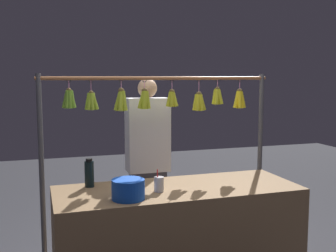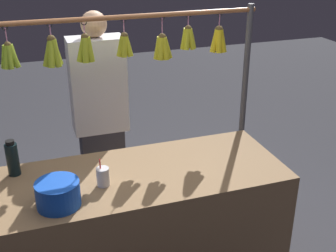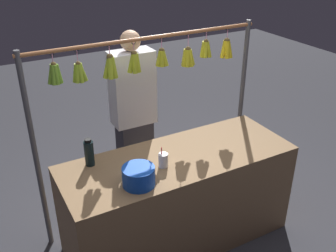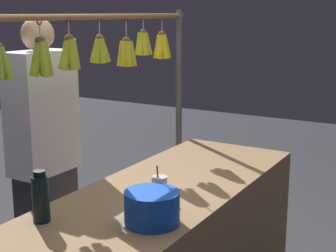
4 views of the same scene
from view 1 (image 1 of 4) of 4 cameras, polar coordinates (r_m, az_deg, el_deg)
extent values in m
cube|color=olive|center=(3.44, 1.37, -15.45)|extent=(1.93, 0.72, 0.86)
cylinder|color=#4C4C51|center=(4.16, 12.58, -5.17)|extent=(0.04, 0.04, 1.76)
cylinder|color=#4C4C51|center=(3.61, -17.06, -7.16)|extent=(0.04, 0.04, 1.76)
cylinder|color=#9E6038|center=(3.66, -1.16, 6.64)|extent=(2.11, 0.03, 0.03)
torus|color=black|center=(3.96, 9.92, 6.29)|extent=(0.04, 0.01, 0.04)
cylinder|color=pink|center=(3.96, 9.91, 5.51)|extent=(0.01, 0.01, 0.10)
sphere|color=brown|center=(3.96, 9.89, 4.76)|extent=(0.05, 0.05, 0.05)
cylinder|color=yellow|center=(3.95, 9.54, 3.61)|extent=(0.07, 0.04, 0.16)
cylinder|color=yellow|center=(3.94, 9.95, 3.60)|extent=(0.05, 0.07, 0.17)
cylinder|color=yellow|center=(3.96, 10.22, 3.60)|extent=(0.07, 0.07, 0.17)
cylinder|color=yellow|center=(3.99, 10.00, 3.63)|extent=(0.07, 0.06, 0.17)
cylinder|color=yellow|center=(3.98, 9.59, 3.64)|extent=(0.05, 0.07, 0.17)
torus|color=black|center=(3.86, 6.87, 6.33)|extent=(0.04, 0.01, 0.04)
cylinder|color=pink|center=(3.86, 6.86, 5.69)|extent=(0.01, 0.01, 0.08)
sphere|color=brown|center=(3.86, 6.85, 5.08)|extent=(0.05, 0.05, 0.05)
cylinder|color=gold|center=(3.85, 6.49, 4.04)|extent=(0.06, 0.04, 0.14)
cylinder|color=gold|center=(3.84, 6.78, 4.03)|extent=(0.05, 0.06, 0.15)
cylinder|color=gold|center=(3.85, 7.18, 4.03)|extent=(0.05, 0.06, 0.15)
cylinder|color=gold|center=(3.87, 7.20, 4.04)|extent=(0.07, 0.04, 0.14)
cylinder|color=gold|center=(3.89, 6.85, 4.06)|extent=(0.05, 0.07, 0.15)
cylinder|color=gold|center=(3.88, 6.52, 4.06)|extent=(0.05, 0.05, 0.15)
torus|color=black|center=(3.78, 4.31, 6.36)|extent=(0.04, 0.01, 0.04)
cylinder|color=pink|center=(3.79, 4.30, 5.36)|extent=(0.01, 0.01, 0.13)
sphere|color=brown|center=(3.79, 4.29, 4.40)|extent=(0.05, 0.05, 0.05)
cylinder|color=gold|center=(3.78, 3.87, 3.27)|extent=(0.07, 0.04, 0.15)
cylinder|color=gold|center=(3.76, 4.17, 3.25)|extent=(0.06, 0.06, 0.16)
cylinder|color=gold|center=(3.77, 4.61, 3.26)|extent=(0.05, 0.06, 0.16)
cylinder|color=gold|center=(3.80, 4.72, 3.28)|extent=(0.08, 0.05, 0.16)
cylinder|color=gold|center=(3.82, 4.30, 3.30)|extent=(0.05, 0.06, 0.16)
cylinder|color=gold|center=(3.81, 3.91, 3.30)|extent=(0.05, 0.06, 0.16)
torus|color=black|center=(3.69, 0.55, 6.36)|extent=(0.04, 0.01, 0.04)
cylinder|color=pink|center=(3.70, 0.55, 5.55)|extent=(0.01, 0.01, 0.10)
sphere|color=brown|center=(3.70, 0.55, 4.78)|extent=(0.05, 0.05, 0.05)
cylinder|color=gold|center=(3.69, 0.21, 3.73)|extent=(0.07, 0.04, 0.14)
cylinder|color=gold|center=(3.68, 0.52, 3.72)|extent=(0.05, 0.05, 0.14)
cylinder|color=gold|center=(3.69, 0.89, 3.73)|extent=(0.07, 0.06, 0.14)
cylinder|color=gold|center=(3.72, 0.78, 3.75)|extent=(0.06, 0.06, 0.14)
cylinder|color=gold|center=(3.72, 0.30, 3.75)|extent=(0.06, 0.07, 0.14)
torus|color=black|center=(3.62, -3.28, 6.35)|extent=(0.04, 0.01, 0.04)
cylinder|color=pink|center=(3.62, -3.27, 5.59)|extent=(0.01, 0.01, 0.09)
sphere|color=brown|center=(3.62, -3.27, 4.87)|extent=(0.05, 0.05, 0.05)
cylinder|color=#A6B526|center=(3.62, -3.64, 3.62)|extent=(0.08, 0.04, 0.16)
cylinder|color=#A6B526|center=(3.60, -3.29, 3.61)|extent=(0.05, 0.06, 0.16)
cylinder|color=#A6B526|center=(3.62, -2.89, 3.63)|extent=(0.06, 0.05, 0.16)
cylinder|color=#A6B526|center=(3.65, -3.00, 3.65)|extent=(0.06, 0.05, 0.16)
cylinder|color=#A6B526|center=(3.65, -3.51, 3.65)|extent=(0.06, 0.08, 0.17)
torus|color=black|center=(3.58, -6.52, 6.31)|extent=(0.04, 0.01, 0.04)
cylinder|color=pink|center=(3.58, -6.51, 5.57)|extent=(0.01, 0.01, 0.09)
sphere|color=brown|center=(3.58, -6.50, 4.86)|extent=(0.05, 0.05, 0.05)
cylinder|color=#9DB227|center=(3.58, -6.88, 3.48)|extent=(0.09, 0.04, 0.18)
cylinder|color=#9DB227|center=(3.56, -6.57, 3.46)|extent=(0.06, 0.08, 0.18)
cylinder|color=#9DB227|center=(3.57, -6.13, 3.48)|extent=(0.06, 0.06, 0.18)
cylinder|color=#9DB227|center=(3.60, -6.18, 3.50)|extent=(0.08, 0.06, 0.18)
cylinder|color=#9DB227|center=(3.61, -6.66, 3.50)|extent=(0.05, 0.08, 0.18)
torus|color=black|center=(3.53, -10.64, 6.23)|extent=(0.04, 0.02, 0.04)
cylinder|color=pink|center=(3.54, -10.62, 5.35)|extent=(0.01, 0.01, 0.10)
sphere|color=brown|center=(3.54, -10.60, 4.51)|extent=(0.04, 0.04, 0.04)
cylinder|color=#8DAD28|center=(3.54, -11.03, 3.35)|extent=(0.06, 0.03, 0.15)
cylinder|color=#8DAD28|center=(3.52, -10.83, 3.34)|extent=(0.06, 0.06, 0.15)
cylinder|color=#8DAD28|center=(3.51, -10.47, 3.34)|extent=(0.04, 0.06, 0.15)
cylinder|color=#8DAD28|center=(3.53, -10.13, 3.37)|extent=(0.07, 0.05, 0.15)
cylinder|color=#8DAD28|center=(3.56, -10.19, 3.39)|extent=(0.05, 0.04, 0.15)
cylinder|color=#8DAD28|center=(3.57, -10.47, 3.39)|extent=(0.04, 0.05, 0.15)
cylinder|color=#8DAD28|center=(3.56, -10.88, 3.38)|extent=(0.05, 0.06, 0.15)
torus|color=black|center=(3.52, -13.61, 6.15)|extent=(0.04, 0.01, 0.04)
cylinder|color=pink|center=(3.52, -13.59, 5.47)|extent=(0.01, 0.01, 0.08)
sphere|color=brown|center=(3.52, -13.57, 4.82)|extent=(0.04, 0.04, 0.04)
cylinder|color=#6EA22C|center=(3.52, -13.99, 3.60)|extent=(0.07, 0.03, 0.15)
cylinder|color=#6EA22C|center=(3.50, -13.77, 3.59)|extent=(0.05, 0.05, 0.15)
cylinder|color=#6EA22C|center=(3.49, -13.44, 3.60)|extent=(0.04, 0.05, 0.15)
cylinder|color=#6EA22C|center=(3.51, -13.11, 3.62)|extent=(0.05, 0.04, 0.15)
cylinder|color=#6EA22C|center=(3.54, -13.14, 3.64)|extent=(0.07, 0.05, 0.15)
cylinder|color=#6EA22C|center=(3.55, -13.47, 3.64)|extent=(0.04, 0.07, 0.15)
cylinder|color=#6EA22C|center=(3.54, -13.86, 3.62)|extent=(0.05, 0.05, 0.15)
cylinder|color=black|center=(3.35, -10.85, -6.58)|extent=(0.07, 0.07, 0.20)
cylinder|color=black|center=(3.33, -10.89, -4.66)|extent=(0.05, 0.05, 0.02)
cylinder|color=blue|center=(2.99, -5.53, -8.73)|extent=(0.24, 0.24, 0.14)
cylinder|color=silver|center=(3.18, -1.26, -8.06)|extent=(0.08, 0.08, 0.11)
cylinder|color=red|center=(3.17, -1.46, -7.56)|extent=(0.01, 0.02, 0.17)
cube|color=#2D2D38|center=(4.19, -2.78, -11.65)|extent=(0.33, 0.22, 0.82)
cube|color=silver|center=(4.01, -2.84, -1.21)|extent=(0.41, 0.22, 0.72)
sphere|color=tan|center=(3.97, -2.88, 5.25)|extent=(0.19, 0.19, 0.19)
camera|label=2|loc=(1.05, 18.57, 34.52)|focal=46.45mm
camera|label=3|loc=(1.11, -46.50, 50.29)|focal=41.21mm
camera|label=4|loc=(2.06, -51.01, 4.77)|focal=54.47mm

